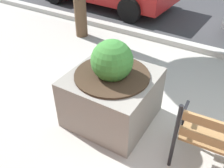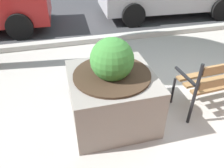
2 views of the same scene
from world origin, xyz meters
TOP-DOWN VIEW (x-y plane):
  - ground_plane at (0.00, 0.00)m, footprint 80.00×80.00m
  - curb_stone at (0.00, 2.90)m, footprint 60.00×0.20m
  - concrete_planter at (-1.61, 0.22)m, footprint 1.10×1.10m

SIDE VIEW (x-z plane):
  - ground_plane at x=0.00m, z-range 0.00..0.00m
  - curb_stone at x=0.00m, z-range 0.00..0.12m
  - concrete_planter at x=-1.61m, z-range -0.15..1.08m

